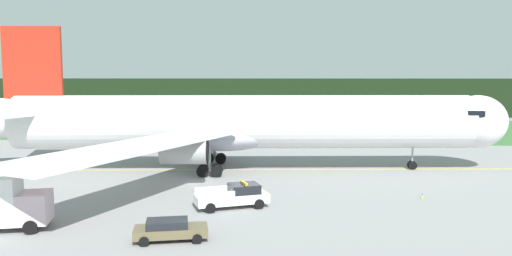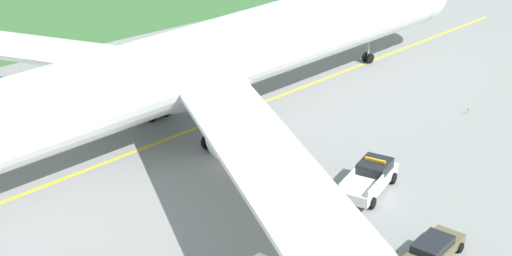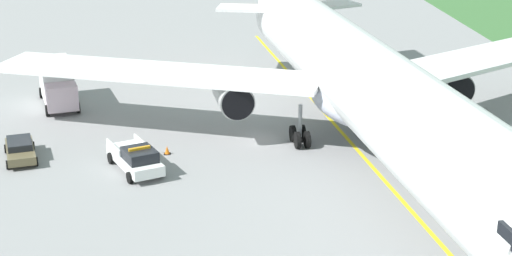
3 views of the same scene
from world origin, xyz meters
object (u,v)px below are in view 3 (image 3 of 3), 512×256
(ops_pickup_truck, at_px, (136,158))
(catering_truck, at_px, (57,83))
(apron_cone, at_px, (167,150))
(staff_car, at_px, (20,149))
(airliner, at_px, (365,84))

(ops_pickup_truck, bearing_deg, catering_truck, -154.74)
(catering_truck, bearing_deg, apron_cone, 36.70)
(ops_pickup_truck, xyz_separation_m, apron_cone, (-2.94, 1.95, -0.62))
(ops_pickup_truck, bearing_deg, apron_cone, 146.53)
(ops_pickup_truck, bearing_deg, staff_car, -110.36)
(airliner, xyz_separation_m, ops_pickup_truck, (1.56, -15.32, -4.18))
(apron_cone, bearing_deg, airliner, 84.07)
(airliner, distance_m, apron_cone, 14.28)
(staff_car, distance_m, apron_cone, 9.91)
(apron_cone, bearing_deg, ops_pickup_truck, -33.47)
(catering_truck, relative_size, staff_car, 1.52)
(airliner, bearing_deg, ops_pickup_truck, -84.20)
(airliner, xyz_separation_m, catering_truck, (-13.58, -22.46, -3.22))
(catering_truck, xyz_separation_m, staff_car, (12.18, -0.82, -1.17))
(ops_pickup_truck, xyz_separation_m, staff_car, (-2.95, -7.96, -0.20))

